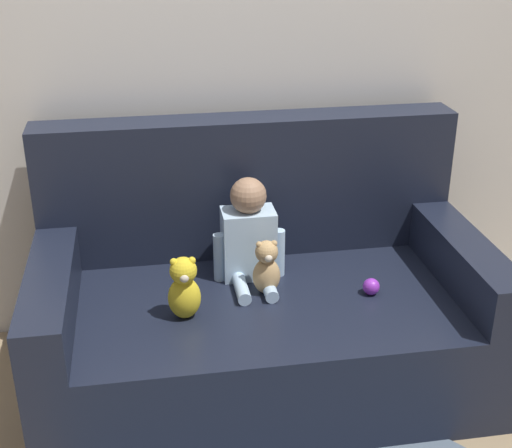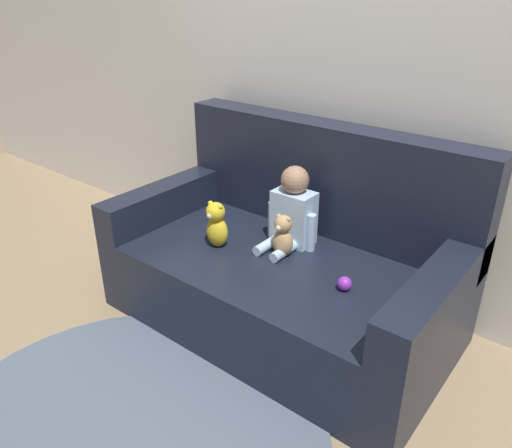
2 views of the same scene
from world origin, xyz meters
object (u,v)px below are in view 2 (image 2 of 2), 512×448
at_px(couch, 289,263).
at_px(plush_toy_side, 217,225).
at_px(person_baby, 292,212).
at_px(toy_ball, 345,284).
at_px(teddy_bear_brown, 283,236).

relative_size(couch, plush_toy_side, 7.02).
relative_size(person_baby, plush_toy_side, 1.70).
distance_m(plush_toy_side, toy_ball, 0.73).
xyz_separation_m(person_baby, toy_ball, (0.44, -0.22, -0.14)).
bearing_deg(toy_ball, couch, 158.92).
height_order(person_baby, teddy_bear_brown, person_baby).
distance_m(person_baby, teddy_bear_brown, 0.16).
bearing_deg(couch, toy_ball, -21.08).
bearing_deg(person_baby, plush_toy_side, -135.94).
xyz_separation_m(couch, toy_ball, (0.41, -0.16, 0.12)).
bearing_deg(toy_ball, person_baby, 153.36).
bearing_deg(person_baby, couch, -62.61).
xyz_separation_m(couch, teddy_bear_brown, (0.01, -0.08, 0.19)).
distance_m(person_baby, toy_ball, 0.51).
bearing_deg(person_baby, teddy_bear_brown, -72.11).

